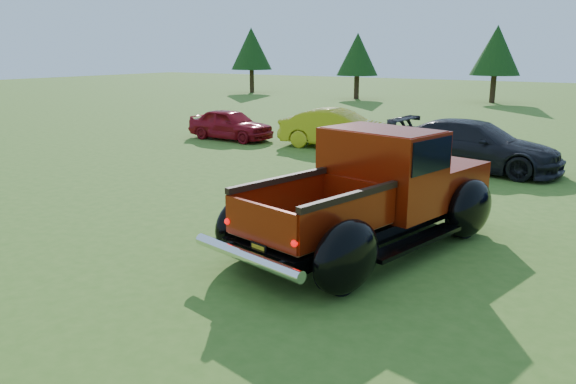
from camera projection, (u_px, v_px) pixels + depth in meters
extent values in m
plane|color=#3D641C|center=(260.00, 237.00, 10.44)|extent=(120.00, 120.00, 0.00)
cylinder|color=#332114|center=(252.00, 81.00, 46.20)|extent=(0.36, 0.36, 1.87)
cone|color=black|center=(251.00, 49.00, 45.57)|extent=(3.33, 3.33, 3.33)
cylinder|color=#332114|center=(357.00, 87.00, 40.21)|extent=(0.36, 0.36, 1.66)
cone|color=black|center=(357.00, 54.00, 39.64)|extent=(2.94, 2.94, 2.94)
cylinder|color=#332114|center=(493.00, 89.00, 37.14)|extent=(0.36, 0.36, 1.80)
cone|color=black|center=(496.00, 50.00, 36.53)|extent=(3.20, 3.20, 3.20)
cylinder|color=black|center=(252.00, 234.00, 9.23)|extent=(0.45, 0.92, 0.89)
cylinder|color=black|center=(340.00, 264.00, 7.94)|extent=(0.45, 0.92, 0.89)
cylinder|color=black|center=(380.00, 196.00, 11.66)|extent=(0.45, 0.92, 0.89)
cylinder|color=black|center=(464.00, 214.00, 10.36)|extent=(0.45, 0.92, 0.89)
cube|color=black|center=(366.00, 220.00, 9.82)|extent=(2.64, 5.42, 0.22)
cube|color=maroon|center=(424.00, 178.00, 10.96)|extent=(2.20, 2.03, 0.69)
cube|color=silver|center=(446.00, 172.00, 11.55)|extent=(1.74, 0.45, 0.55)
cube|color=maroon|center=(381.00, 170.00, 9.88)|extent=(2.20, 1.67, 1.44)
cube|color=black|center=(382.00, 148.00, 9.79)|extent=(2.22, 1.57, 0.55)
cube|color=maroon|center=(383.00, 131.00, 9.71)|extent=(2.09, 1.54, 0.09)
cube|color=brown|center=(313.00, 226.00, 8.83)|extent=(1.94, 2.49, 0.06)
cube|color=maroon|center=(280.00, 200.00, 9.27)|extent=(0.54, 2.17, 0.58)
cube|color=maroon|center=(350.00, 219.00, 8.24)|extent=(0.54, 2.17, 0.58)
cube|color=maroon|center=(357.00, 196.00, 9.51)|extent=(1.47, 0.38, 0.58)
cube|color=maroon|center=(261.00, 224.00, 8.00)|extent=(1.47, 0.39, 0.58)
cube|color=black|center=(280.00, 180.00, 9.18)|extent=(0.58, 2.18, 0.10)
cube|color=black|center=(351.00, 196.00, 8.16)|extent=(0.58, 2.18, 0.10)
ellipsoid|color=black|center=(248.00, 225.00, 9.27)|extent=(0.75, 1.26, 0.97)
ellipsoid|color=black|center=(347.00, 257.00, 7.83)|extent=(0.75, 1.26, 0.97)
ellipsoid|color=black|center=(376.00, 189.00, 11.70)|extent=(0.75, 1.26, 0.97)
ellipsoid|color=black|center=(470.00, 208.00, 10.26)|extent=(0.75, 1.26, 0.97)
cube|color=black|center=(319.00, 215.00, 10.54)|extent=(0.85, 2.35, 0.07)
cube|color=black|center=(416.00, 242.00, 9.09)|extent=(0.85, 2.35, 0.07)
cylinder|color=silver|center=(246.00, 256.00, 7.91)|extent=(2.15, 0.64, 0.18)
cube|color=black|center=(259.00, 249.00, 8.06)|extent=(0.33, 0.09, 0.17)
cube|color=gold|center=(258.00, 249.00, 8.05)|extent=(0.26, 0.07, 0.11)
sphere|color=#CC0505|center=(228.00, 221.00, 8.49)|extent=(0.10, 0.10, 0.10)
sphere|color=#CC0505|center=(294.00, 243.00, 7.51)|extent=(0.10, 0.10, 0.10)
imported|color=maroon|center=(230.00, 124.00, 21.77)|extent=(3.55, 1.54, 1.19)
imported|color=gold|center=(338.00, 129.00, 19.96)|extent=(4.31, 2.10, 1.36)
imported|color=black|center=(475.00, 145.00, 16.24)|extent=(5.04, 2.42, 1.42)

